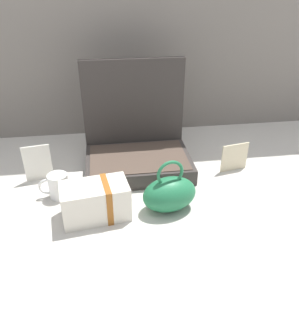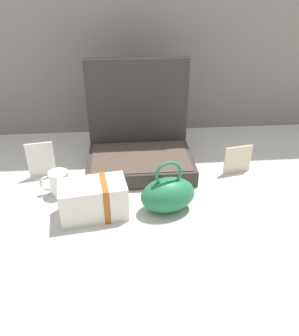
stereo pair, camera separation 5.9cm
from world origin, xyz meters
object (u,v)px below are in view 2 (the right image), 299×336
Objects in this scene: teal_pouch_handbag at (168,194)px; coffee_mug at (59,183)px; poster_card_right at (41,160)px; open_suitcase at (140,144)px; info_card_left at (238,160)px; cream_toiletry_bag at (94,199)px.

teal_pouch_handbag is 0.41m from coffee_mug.
poster_card_right is (-0.47, 0.26, 0.01)m from teal_pouch_handbag.
open_suitcase is at bearing -0.68° from poster_card_right.
coffee_mug is 0.91× the size of info_card_left.
info_card_left is (0.71, 0.09, 0.01)m from coffee_mug.
teal_pouch_handbag reaches higher than coffee_mug.
coffee_mug is at bearing -148.31° from open_suitcase.
teal_pouch_handbag is at bearing -76.56° from open_suitcase.
open_suitcase is 3.56× the size of info_card_left.
coffee_mug is at bearing 135.90° from cream_toiletry_bag.
coffee_mug is at bearing 176.43° from info_card_left.
teal_pouch_handbag is 0.25m from cream_toiletry_bag.
info_card_left is 0.79m from poster_card_right.
cream_toiletry_bag is 2.17× the size of coffee_mug.
coffee_mug is 0.16m from poster_card_right.
cream_toiletry_bag reaches higher than coffee_mug.
teal_pouch_handbag is at bearing -155.82° from info_card_left.
teal_pouch_handbag is at bearing -18.54° from coffee_mug.
poster_card_right reaches higher than cream_toiletry_bag.
poster_card_right is (-0.40, -0.06, -0.02)m from open_suitcase.
coffee_mug is (-0.39, 0.13, -0.02)m from teal_pouch_handbag.
cream_toiletry_bag is at bearing -178.91° from teal_pouch_handbag.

